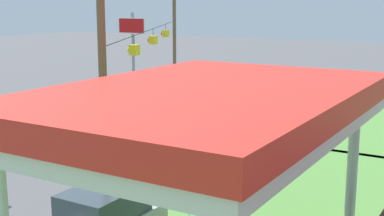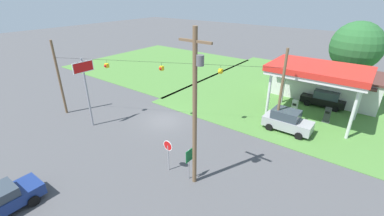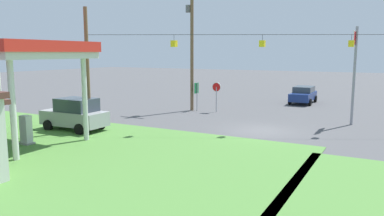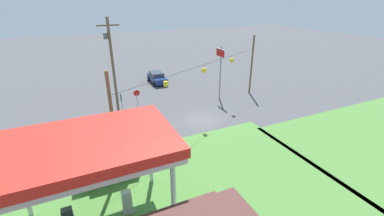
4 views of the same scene
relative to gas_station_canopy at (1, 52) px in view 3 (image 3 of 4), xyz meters
name	(u,v)px [view 3 (image 3 of 4)]	position (x,y,z in m)	size (l,w,h in m)	color
ground_plane	(260,131)	(-11.58, -9.51, -4.99)	(160.00, 160.00, 0.00)	#4C4C4F
gas_station_canopy	(1,52)	(0.00, 0.00, 0.00)	(8.90, 5.91, 5.52)	silver
fuel_pump_near	(26,131)	(-1.60, 0.00, -4.23)	(0.71, 0.56, 1.60)	gray
car_at_pumps_front	(75,114)	(-1.06, -4.08, -3.95)	(4.36, 2.12, 2.07)	#9E9EA3
car_on_crossroad	(303,94)	(-11.17, -24.18, -4.12)	(2.13, 4.61, 1.65)	navy
stop_sign_roadside	(216,90)	(-5.94, -15.12, -3.18)	(0.80, 0.08, 2.50)	#99999E
stop_sign_overhead	(355,57)	(-16.44, -14.46, -0.35)	(0.22, 1.98, 6.67)	gray
route_sign	(197,91)	(-4.15, -14.99, -3.28)	(0.10, 0.70, 2.40)	gray
utility_pole_main	(191,43)	(-3.66, -14.96, 0.79)	(2.20, 0.44, 10.36)	brown
signal_span_gantry	(262,65)	(-11.58, -9.52, -0.82)	(19.64, 10.24, 7.73)	brown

